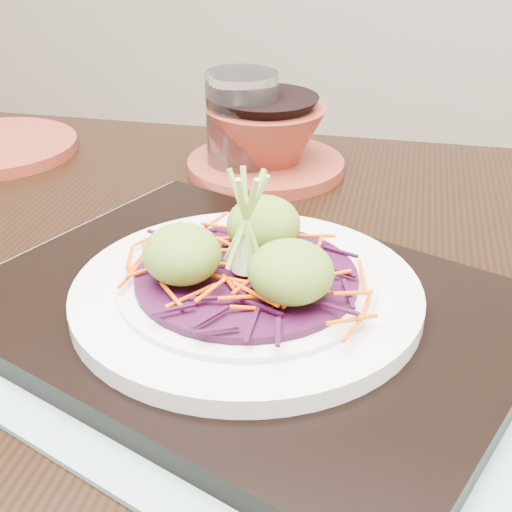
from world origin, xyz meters
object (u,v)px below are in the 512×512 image
(dining_table, at_px, (239,410))
(white_plate, at_px, (247,292))
(terracotta_bowl_set, at_px, (266,143))
(serving_tray, at_px, (247,312))
(water_glass, at_px, (242,124))

(dining_table, bearing_deg, white_plate, -61.41)
(dining_table, xyz_separation_m, white_plate, (0.02, -0.02, 0.12))
(dining_table, relative_size, white_plate, 5.29)
(white_plate, relative_size, terracotta_bowl_set, 1.31)
(serving_tray, relative_size, terracotta_bowl_set, 2.02)
(terracotta_bowl_set, bearing_deg, serving_tray, -74.85)
(water_glass, relative_size, terracotta_bowl_set, 0.58)
(dining_table, distance_m, water_glass, 0.30)
(serving_tray, distance_m, white_plate, 0.02)
(dining_table, relative_size, water_glass, 11.99)
(serving_tray, relative_size, white_plate, 1.54)
(water_glass, bearing_deg, serving_tray, -70.05)
(serving_tray, height_order, white_plate, white_plate)
(water_glass, xyz_separation_m, terracotta_bowl_set, (0.02, 0.01, -0.02))
(white_plate, bearing_deg, serving_tray, -135.00)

